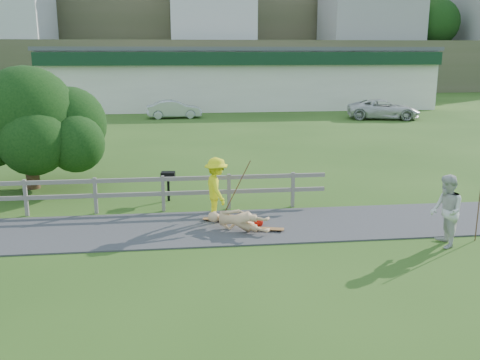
{
  "coord_description": "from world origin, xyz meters",
  "views": [
    {
      "loc": [
        -1.57,
        -12.47,
        4.73
      ],
      "look_at": [
        0.18,
        2.0,
        1.22
      ],
      "focal_mm": 40.0,
      "sensor_mm": 36.0,
      "label": 1
    }
  ],
  "objects_px": {
    "car_silver": "(174,109)",
    "car_white": "(383,109)",
    "spectator_a": "(446,211)",
    "skater_fallen": "(238,221)",
    "bbq": "(168,186)",
    "skater_rider": "(216,192)",
    "tree": "(30,144)"
  },
  "relations": [
    {
      "from": "skater_rider",
      "to": "car_silver",
      "type": "bearing_deg",
      "value": -7.6
    },
    {
      "from": "spectator_a",
      "to": "bbq",
      "type": "height_order",
      "value": "spectator_a"
    },
    {
      "from": "skater_fallen",
      "to": "car_silver",
      "type": "xyz_separation_m",
      "value": [
        -1.68,
        25.71,
        0.33
      ]
    },
    {
      "from": "spectator_a",
      "to": "tree",
      "type": "xyz_separation_m",
      "value": [
        -11.64,
        7.26,
        0.67
      ]
    },
    {
      "from": "skater_rider",
      "to": "car_silver",
      "type": "height_order",
      "value": "skater_rider"
    },
    {
      "from": "car_white",
      "to": "bbq",
      "type": "height_order",
      "value": "car_white"
    },
    {
      "from": "skater_fallen",
      "to": "bbq",
      "type": "xyz_separation_m",
      "value": [
        -1.88,
        3.36,
        0.16
      ]
    },
    {
      "from": "skater_fallen",
      "to": "car_white",
      "type": "xyz_separation_m",
      "value": [
        13.26,
        23.36,
        0.39
      ]
    },
    {
      "from": "skater_fallen",
      "to": "car_white",
      "type": "bearing_deg",
      "value": 4.61
    },
    {
      "from": "skater_fallen",
      "to": "spectator_a",
      "type": "bearing_deg",
      "value": -74.38
    },
    {
      "from": "spectator_a",
      "to": "bbq",
      "type": "xyz_separation_m",
      "value": [
        -6.85,
        5.03,
        -0.43
      ]
    },
    {
      "from": "bbq",
      "to": "car_white",
      "type": "bearing_deg",
      "value": 59.3
    },
    {
      "from": "car_white",
      "to": "tree",
      "type": "height_order",
      "value": "tree"
    },
    {
      "from": "spectator_a",
      "to": "car_white",
      "type": "relative_size",
      "value": 0.36
    },
    {
      "from": "car_silver",
      "to": "bbq",
      "type": "height_order",
      "value": "car_silver"
    },
    {
      "from": "spectator_a",
      "to": "car_silver",
      "type": "xyz_separation_m",
      "value": [
        -6.64,
        27.38,
        -0.26
      ]
    },
    {
      "from": "skater_fallen",
      "to": "spectator_a",
      "type": "xyz_separation_m",
      "value": [
        4.97,
        -1.67,
        0.59
      ]
    },
    {
      "from": "spectator_a",
      "to": "tree",
      "type": "distance_m",
      "value": 13.73
    },
    {
      "from": "tree",
      "to": "bbq",
      "type": "distance_m",
      "value": 5.39
    },
    {
      "from": "car_silver",
      "to": "car_white",
      "type": "relative_size",
      "value": 0.78
    },
    {
      "from": "skater_rider",
      "to": "tree",
      "type": "height_order",
      "value": "tree"
    },
    {
      "from": "skater_rider",
      "to": "car_white",
      "type": "height_order",
      "value": "skater_rider"
    },
    {
      "from": "skater_fallen",
      "to": "car_silver",
      "type": "height_order",
      "value": "car_silver"
    },
    {
      "from": "skater_rider",
      "to": "car_silver",
      "type": "relative_size",
      "value": 0.45
    },
    {
      "from": "spectator_a",
      "to": "car_white",
      "type": "xyz_separation_m",
      "value": [
        8.3,
        25.03,
        -0.2
      ]
    },
    {
      "from": "car_white",
      "to": "tree",
      "type": "relative_size",
      "value": 0.93
    },
    {
      "from": "skater_rider",
      "to": "tree",
      "type": "relative_size",
      "value": 0.32
    },
    {
      "from": "skater_rider",
      "to": "car_white",
      "type": "relative_size",
      "value": 0.35
    },
    {
      "from": "tree",
      "to": "spectator_a",
      "type": "bearing_deg",
      "value": -31.95
    },
    {
      "from": "spectator_a",
      "to": "car_silver",
      "type": "relative_size",
      "value": 0.46
    },
    {
      "from": "skater_rider",
      "to": "skater_fallen",
      "type": "relative_size",
      "value": 1.01
    },
    {
      "from": "skater_rider",
      "to": "skater_fallen",
      "type": "xyz_separation_m",
      "value": [
        0.51,
        -0.9,
        -0.57
      ]
    }
  ]
}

